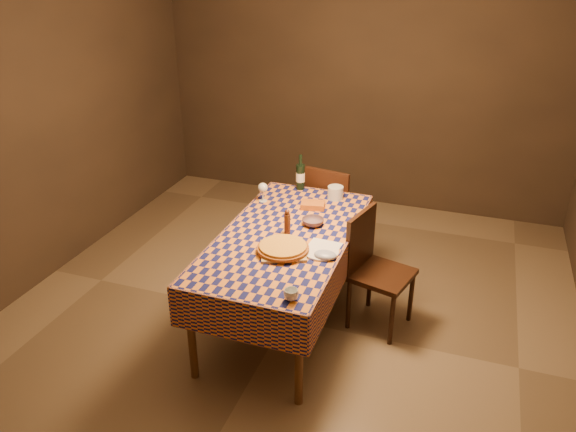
{
  "coord_description": "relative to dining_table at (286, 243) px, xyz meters",
  "views": [
    {
      "loc": [
        1.23,
        -3.48,
        2.72
      ],
      "look_at": [
        0.0,
        0.05,
        0.9
      ],
      "focal_mm": 35.0,
      "sensor_mm": 36.0,
      "label": 1
    }
  ],
  "objects": [
    {
      "name": "wine_glass",
      "position": [
        -0.38,
        0.5,
        0.19
      ],
      "size": [
        0.08,
        0.08,
        0.16
      ],
      "color": "silver",
      "rests_on": "dining_table"
    },
    {
      "name": "pepper_mill",
      "position": [
        0.0,
        0.02,
        0.17
      ],
      "size": [
        0.06,
        0.06,
        0.19
      ],
      "color": "#502512",
      "rests_on": "dining_table"
    },
    {
      "name": "chair_right",
      "position": [
        0.63,
        0.21,
        -0.17
      ],
      "size": [
        0.52,
        0.52,
        0.93
      ],
      "color": "black",
      "rests_on": "ground"
    },
    {
      "name": "room",
      "position": [
        0.0,
        0.0,
        0.66
      ],
      "size": [
        5.0,
        5.1,
        2.7
      ],
      "color": "brown",
      "rests_on": "ground"
    },
    {
      "name": "cutting_board",
      "position": [
        0.07,
        -0.26,
        0.09
      ],
      "size": [
        0.41,
        0.41,
        0.02
      ],
      "primitive_type": "cube",
      "rotation": [
        0.0,
        0.0,
        0.4
      ],
      "color": "tan",
      "rests_on": "dining_table"
    },
    {
      "name": "pizza",
      "position": [
        0.07,
        -0.26,
        0.11
      ],
      "size": [
        0.38,
        0.38,
        0.04
      ],
      "color": "brown",
      "rests_on": "cutting_board"
    },
    {
      "name": "bowl",
      "position": [
        0.14,
        0.22,
        0.1
      ],
      "size": [
        0.2,
        0.2,
        0.05
      ],
      "primitive_type": "imported",
      "rotation": [
        0.0,
        0.0,
        -0.25
      ],
      "color": "#634A53",
      "rests_on": "dining_table"
    },
    {
      "name": "flour_patch",
      "position": [
        0.32,
        -0.08,
        0.08
      ],
      "size": [
        0.24,
        0.19,
        0.0
      ],
      "primitive_type": "cube",
      "rotation": [
        0.0,
        0.0,
        -0.06
      ],
      "color": "white",
      "rests_on": "dining_table"
    },
    {
      "name": "white_plate",
      "position": [
        0.32,
        -0.18,
        0.08
      ],
      "size": [
        0.33,
        0.33,
        0.01
      ],
      "primitive_type": "cylinder",
      "rotation": [
        0.0,
        0.0,
        -0.43
      ],
      "color": "white",
      "rests_on": "dining_table"
    },
    {
      "name": "takeout_container",
      "position": [
        0.05,
        0.52,
        0.1
      ],
      "size": [
        0.21,
        0.17,
        0.05
      ],
      "primitive_type": "cube",
      "rotation": [
        0.0,
        0.0,
        0.2
      ],
      "color": "#B95C18",
      "rests_on": "dining_table"
    },
    {
      "name": "wine_bottle",
      "position": [
        -0.17,
        0.86,
        0.19
      ],
      "size": [
        0.08,
        0.08,
        0.31
      ],
      "color": "black",
      "rests_on": "dining_table"
    },
    {
      "name": "deli_tub",
      "position": [
        0.18,
        0.75,
        0.13
      ],
      "size": [
        0.13,
        0.13,
        0.11
      ],
      "primitive_type": "cylinder",
      "rotation": [
        0.0,
        0.0,
        -0.0
      ],
      "color": "silver",
      "rests_on": "dining_table"
    },
    {
      "name": "chair_far",
      "position": [
        0.07,
        1.08,
        -0.17
      ],
      "size": [
        0.49,
        0.49,
        0.93
      ],
      "color": "black",
      "rests_on": "ground"
    },
    {
      "name": "dining_table",
      "position": [
        0.0,
        0.0,
        0.0
      ],
      "size": [
        0.94,
        1.84,
        0.77
      ],
      "color": "brown",
      "rests_on": "ground"
    },
    {
      "name": "flour_bag",
      "position": [
        0.37,
        -0.23,
        0.1
      ],
      "size": [
        0.17,
        0.14,
        0.05
      ],
      "primitive_type": "ellipsoid",
      "rotation": [
        0.0,
        0.0,
        0.11
      ],
      "color": "#98A3C2",
      "rests_on": "dining_table"
    },
    {
      "name": "tumbler",
      "position": [
        0.31,
        -0.79,
        0.11
      ],
      "size": [
        0.11,
        0.11,
        0.07
      ],
      "primitive_type": "imported",
      "rotation": [
        0.0,
        0.0,
        -0.22
      ],
      "color": "silver",
      "rests_on": "dining_table"
    }
  ]
}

